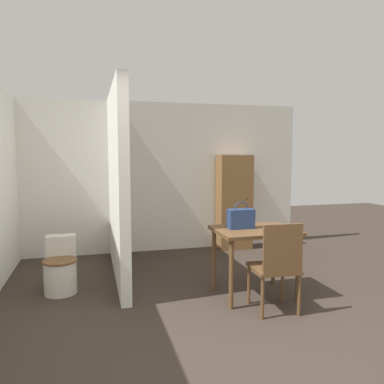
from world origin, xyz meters
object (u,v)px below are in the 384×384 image
(handbag, at_px, (241,218))
(wooden_cabinet, at_px, (234,202))
(toilet, at_px, (61,269))
(dining_table, at_px, (255,238))
(wooden_chair, at_px, (277,264))

(handbag, relative_size, wooden_cabinet, 0.19)
(wooden_cabinet, bearing_deg, handbag, -109.44)
(toilet, xyz_separation_m, wooden_cabinet, (2.77, 1.42, 0.54))
(toilet, relative_size, handbag, 2.06)
(handbag, distance_m, wooden_cabinet, 2.20)
(dining_table, height_order, toilet, dining_table)
(wooden_chair, distance_m, wooden_cabinet, 2.71)
(dining_table, relative_size, toilet, 1.41)
(wooden_chair, xyz_separation_m, wooden_cabinet, (0.56, 2.64, 0.30))
(toilet, bearing_deg, wooden_cabinet, 27.21)
(handbag, bearing_deg, toilet, 162.39)
(wooden_chair, bearing_deg, wooden_cabinet, 81.93)
(dining_table, distance_m, toilet, 2.33)
(wooden_chair, bearing_deg, toilet, 155.15)
(dining_table, bearing_deg, wooden_chair, -87.51)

